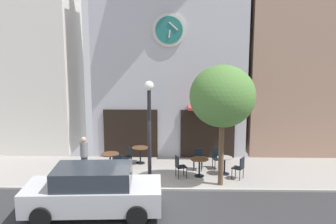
{
  "coord_description": "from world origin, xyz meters",
  "views": [
    {
      "loc": [
        1.11,
        -13.48,
        5.43
      ],
      "look_at": [
        0.75,
        2.11,
        2.57
      ],
      "focal_mm": 41.15,
      "sensor_mm": 36.0,
      "label": 1
    }
  ],
  "objects_px": {
    "parked_car_silver": "(93,191)",
    "cafe_chair_facing_street": "(117,164)",
    "street_lamp": "(149,133)",
    "cafe_table_leftmost": "(199,164)",
    "street_tree": "(223,97)",
    "cafe_chair_left_end": "(217,157)",
    "cafe_chair_near_tree": "(128,156)",
    "cafe_table_rightmost": "(225,163)",
    "cafe_chair_under_awning": "(179,165)",
    "cafe_chair_facing_wall": "(198,157)",
    "cafe_table_near_curb": "(140,152)",
    "cafe_chair_near_lamp": "(240,166)",
    "cafe_table_center_left": "(110,158)",
    "pedestrian_grey": "(84,156)"
  },
  "relations": [
    {
      "from": "cafe_table_rightmost",
      "to": "cafe_table_leftmost",
      "type": "bearing_deg",
      "value": -165.0
    },
    {
      "from": "street_tree",
      "to": "cafe_chair_near_tree",
      "type": "distance_m",
      "value": 5.21
    },
    {
      "from": "street_lamp",
      "to": "cafe_chair_facing_street",
      "type": "bearing_deg",
      "value": 147.89
    },
    {
      "from": "cafe_table_near_curb",
      "to": "cafe_chair_near_tree",
      "type": "xyz_separation_m",
      "value": [
        -0.5,
        -0.55,
        -0.01
      ]
    },
    {
      "from": "cafe_table_rightmost",
      "to": "street_lamp",
      "type": "bearing_deg",
      "value": -158.01
    },
    {
      "from": "cafe_chair_facing_wall",
      "to": "pedestrian_grey",
      "type": "distance_m",
      "value": 4.79
    },
    {
      "from": "cafe_chair_facing_wall",
      "to": "parked_car_silver",
      "type": "distance_m",
      "value": 5.69
    },
    {
      "from": "cafe_chair_near_lamp",
      "to": "cafe_chair_facing_wall",
      "type": "distance_m",
      "value": 1.98
    },
    {
      "from": "cafe_table_near_curb",
      "to": "cafe_chair_under_awning",
      "type": "bearing_deg",
      "value": -46.15
    },
    {
      "from": "cafe_chair_near_tree",
      "to": "parked_car_silver",
      "type": "relative_size",
      "value": 0.2
    },
    {
      "from": "street_tree",
      "to": "cafe_chair_left_end",
      "type": "bearing_deg",
      "value": 88.08
    },
    {
      "from": "cafe_chair_near_tree",
      "to": "parked_car_silver",
      "type": "distance_m",
      "value": 4.67
    },
    {
      "from": "cafe_table_rightmost",
      "to": "cafe_chair_left_end",
      "type": "distance_m",
      "value": 0.79
    },
    {
      "from": "cafe_table_center_left",
      "to": "cafe_chair_facing_street",
      "type": "relative_size",
      "value": 0.85
    },
    {
      "from": "cafe_table_center_left",
      "to": "cafe_table_near_curb",
      "type": "xyz_separation_m",
      "value": [
        1.2,
        0.99,
        -0.01
      ]
    },
    {
      "from": "cafe_chair_near_lamp",
      "to": "parked_car_silver",
      "type": "xyz_separation_m",
      "value": [
        -5.17,
        -3.26,
        0.23
      ]
    },
    {
      "from": "street_lamp",
      "to": "cafe_table_center_left",
      "type": "bearing_deg",
      "value": 138.59
    },
    {
      "from": "cafe_table_rightmost",
      "to": "cafe_chair_left_end",
      "type": "xyz_separation_m",
      "value": [
        -0.24,
        0.75,
        0.04
      ]
    },
    {
      "from": "cafe_chair_under_awning",
      "to": "parked_car_silver",
      "type": "distance_m",
      "value": 4.36
    },
    {
      "from": "cafe_table_leftmost",
      "to": "cafe_chair_left_end",
      "type": "relative_size",
      "value": 0.83
    },
    {
      "from": "cafe_table_rightmost",
      "to": "cafe_chair_near_lamp",
      "type": "xyz_separation_m",
      "value": [
        0.53,
        -0.57,
        0.04
      ]
    },
    {
      "from": "pedestrian_grey",
      "to": "parked_car_silver",
      "type": "xyz_separation_m",
      "value": [
        1.1,
        -3.41,
        -0.1
      ]
    },
    {
      "from": "cafe_table_center_left",
      "to": "street_tree",
      "type": "bearing_deg",
      "value": -19.15
    },
    {
      "from": "cafe_chair_near_tree",
      "to": "parked_car_silver",
      "type": "bearing_deg",
      "value": -96.25
    },
    {
      "from": "cafe_chair_under_awning",
      "to": "cafe_table_center_left",
      "type": "bearing_deg",
      "value": 164.28
    },
    {
      "from": "street_lamp",
      "to": "pedestrian_grey",
      "type": "distance_m",
      "value": 3.06
    },
    {
      "from": "cafe_table_center_left",
      "to": "cafe_chair_left_end",
      "type": "relative_size",
      "value": 0.85
    },
    {
      "from": "cafe_table_near_curb",
      "to": "cafe_chair_near_lamp",
      "type": "xyz_separation_m",
      "value": [
        4.16,
        -1.93,
        -0.01
      ]
    },
    {
      "from": "cafe_table_center_left",
      "to": "cafe_chair_left_end",
      "type": "height_order",
      "value": "cafe_chair_left_end"
    },
    {
      "from": "cafe_table_near_curb",
      "to": "cafe_table_leftmost",
      "type": "relative_size",
      "value": 1.0
    },
    {
      "from": "street_lamp",
      "to": "cafe_table_near_curb",
      "type": "distance_m",
      "value": 3.04
    },
    {
      "from": "cafe_table_leftmost",
      "to": "cafe_chair_near_tree",
      "type": "relative_size",
      "value": 0.83
    },
    {
      "from": "street_tree",
      "to": "cafe_table_rightmost",
      "type": "distance_m",
      "value": 3.2
    },
    {
      "from": "cafe_table_center_left",
      "to": "cafe_table_leftmost",
      "type": "relative_size",
      "value": 1.03
    },
    {
      "from": "cafe_chair_near_lamp",
      "to": "street_lamp",
      "type": "bearing_deg",
      "value": -169.69
    },
    {
      "from": "cafe_table_leftmost",
      "to": "cafe_chair_near_tree",
      "type": "distance_m",
      "value": 3.26
    },
    {
      "from": "parked_car_silver",
      "to": "cafe_chair_facing_street",
      "type": "bearing_deg",
      "value": 86.59
    },
    {
      "from": "street_tree",
      "to": "parked_car_silver",
      "type": "distance_m",
      "value": 5.73
    },
    {
      "from": "cafe_table_center_left",
      "to": "cafe_chair_facing_street",
      "type": "xyz_separation_m",
      "value": [
        0.4,
        -0.71,
        -0.02
      ]
    },
    {
      "from": "street_tree",
      "to": "cafe_chair_facing_wall",
      "type": "xyz_separation_m",
      "value": [
        -0.77,
        1.79,
        -2.9
      ]
    },
    {
      "from": "cafe_chair_left_end",
      "to": "cafe_chair_facing_street",
      "type": "bearing_deg",
      "value": -165.43
    },
    {
      "from": "cafe_chair_left_end",
      "to": "cafe_table_center_left",
      "type": "bearing_deg",
      "value": -175.23
    },
    {
      "from": "cafe_chair_near_tree",
      "to": "cafe_chair_facing_wall",
      "type": "bearing_deg",
      "value": -4.0
    },
    {
      "from": "street_tree",
      "to": "cafe_chair_near_tree",
      "type": "bearing_deg",
      "value": 152.32
    },
    {
      "from": "cafe_chair_under_awning",
      "to": "cafe_chair_facing_wall",
      "type": "height_order",
      "value": "same"
    },
    {
      "from": "street_tree",
      "to": "cafe_table_near_curb",
      "type": "distance_m",
      "value": 5.1
    },
    {
      "from": "street_lamp",
      "to": "cafe_chair_under_awning",
      "type": "relative_size",
      "value": 4.46
    },
    {
      "from": "street_lamp",
      "to": "cafe_chair_under_awning",
      "type": "xyz_separation_m",
      "value": [
        1.14,
        0.76,
        -1.51
      ]
    },
    {
      "from": "street_tree",
      "to": "cafe_chair_facing_street",
      "type": "relative_size",
      "value": 5.13
    },
    {
      "from": "cafe_table_leftmost",
      "to": "parked_car_silver",
      "type": "distance_m",
      "value": 5.05
    }
  ]
}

